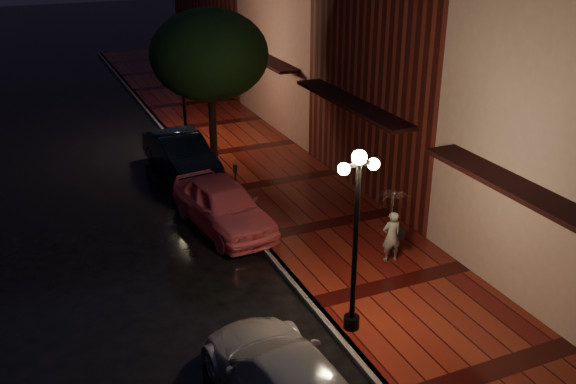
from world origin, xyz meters
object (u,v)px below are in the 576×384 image
pink_car (223,205)px  navy_car (181,155)px  streetlamp_near (356,232)px  streetlamp_far (183,85)px  silver_car (287,384)px  parking_meter (236,182)px  street_tree (210,58)px  woman_with_umbrella (393,216)px

pink_car → navy_car: 4.86m
streetlamp_near → streetlamp_far: bearing=90.0°
silver_car → parking_meter: 9.33m
street_tree → pink_car: size_ratio=1.29×
streetlamp_near → street_tree: size_ratio=0.74×
street_tree → silver_car: (-2.65, -12.77, -3.52)m
street_tree → navy_car: street_tree is taller
navy_car → silver_car: size_ratio=0.93×
pink_car → navy_car: (0.00, 4.86, -0.01)m
navy_car → streetlamp_near: bearing=-89.9°
streetlamp_far → parking_meter: size_ratio=2.95×
streetlamp_near → navy_car: (-0.95, 11.17, -1.84)m
street_tree → parking_meter: street_tree is taller
streetlamp_far → pink_car: bearing=-97.0°
streetlamp_far → woman_with_umbrella: size_ratio=2.12×
navy_car → woman_with_umbrella: bearing=-73.6°
streetlamp_far → navy_car: streetlamp_far is taller
woman_with_umbrella → parking_meter: (-2.68, 4.96, -0.46)m
pink_car → navy_car: bearing=82.4°
woman_with_umbrella → parking_meter: woman_with_umbrella is taller
navy_car → woman_with_umbrella: woman_with_umbrella is taller
parking_meter → streetlamp_far: bearing=112.8°
street_tree → woman_with_umbrella: size_ratio=2.85×
pink_car → woman_with_umbrella: bearing=-57.0°
streetlamp_far → woman_with_umbrella: (2.48, -11.68, -1.10)m
streetlamp_near → silver_car: streetlamp_near is taller
pink_car → navy_car: pink_car is taller
streetlamp_near → street_tree: (0.26, 10.99, 1.64)m
street_tree → silver_car: 13.51m
pink_car → navy_car: size_ratio=0.98×
parking_meter → streetlamp_near: bearing=-63.9°
street_tree → pink_car: bearing=-104.5°
silver_car → pink_car: bearing=-103.8°
silver_car → street_tree: bearing=-105.4°
streetlamp_near → navy_car: 11.36m
streetlamp_far → streetlamp_near: bearing=-90.0°
street_tree → navy_car: size_ratio=1.26×
silver_car → parking_meter: (2.19, 9.06, 0.31)m
pink_car → woman_with_umbrella: woman_with_umbrella is taller
street_tree → pink_car: street_tree is taller
navy_car → woman_with_umbrella: size_ratio=2.27×
streetlamp_far → pink_car: streetlamp_far is taller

